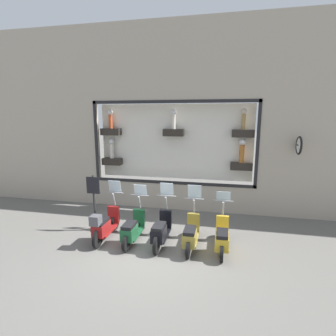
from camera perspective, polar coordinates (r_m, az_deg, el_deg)
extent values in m
plane|color=#66635E|center=(7.88, -4.16, -17.30)|extent=(120.00, 120.00, 0.00)
cube|color=#ADA08E|center=(10.91, 1.03, -5.95)|extent=(0.40, 6.53, 1.07)
cube|color=#ADA08E|center=(10.62, 1.14, 22.34)|extent=(0.40, 6.53, 2.89)
cube|color=black|center=(10.23, 0.88, 14.27)|extent=(0.04, 6.53, 0.12)
cube|color=black|center=(10.55, 0.83, -3.18)|extent=(0.04, 6.53, 0.12)
cube|color=black|center=(10.16, 18.94, 4.74)|extent=(0.04, 0.12, 3.29)
cube|color=black|center=(11.33, -15.34, 5.56)|extent=(0.04, 0.12, 3.29)
cube|color=white|center=(10.82, 1.43, 5.70)|extent=(0.04, 6.29, 3.05)
cube|color=#28231E|center=(10.42, 16.00, 7.24)|extent=(0.36, 0.82, 0.28)
cylinder|color=#9E7F4C|center=(10.40, 16.13, 9.61)|extent=(0.16, 0.16, 0.59)
sphere|color=beige|center=(10.40, 16.25, 11.81)|extent=(0.21, 0.21, 0.21)
cube|color=#28231E|center=(10.57, 1.22, 7.72)|extent=(0.36, 0.82, 0.28)
cylinder|color=silver|center=(10.56, 1.23, 10.00)|extent=(0.16, 0.16, 0.56)
sphere|color=white|center=(10.55, 1.24, 12.08)|extent=(0.20, 0.20, 0.20)
cube|color=#28231E|center=(11.38, -12.30, 7.72)|extent=(0.36, 0.82, 0.28)
cylinder|color=#CC4C23|center=(11.36, -12.39, 9.84)|extent=(0.16, 0.16, 0.57)
sphere|color=white|center=(11.36, -12.48, 11.78)|extent=(0.20, 0.20, 0.20)
cube|color=#28231E|center=(10.57, 15.63, 0.38)|extent=(0.36, 0.82, 0.28)
cylinder|color=#B26B2D|center=(10.49, 15.77, 2.97)|extent=(0.19, 0.19, 0.68)
sphere|color=white|center=(10.44, 15.90, 5.49)|extent=(0.25, 0.25, 0.25)
cube|color=#28231E|center=(11.52, -12.04, 1.42)|extent=(0.36, 0.82, 0.28)
cylinder|color=silver|center=(11.46, -12.13, 3.63)|extent=(0.17, 0.17, 0.61)
sphere|color=white|center=(11.41, -12.22, 5.71)|extent=(0.22, 0.22, 0.22)
cylinder|color=black|center=(10.24, 26.38, 4.52)|extent=(0.35, 0.05, 0.05)
torus|color=black|center=(10.07, 26.62, 4.40)|extent=(0.65, 0.07, 0.65)
cylinder|color=white|center=(10.07, 26.62, 4.40)|extent=(0.53, 0.03, 0.53)
cylinder|color=black|center=(8.55, 11.66, -13.46)|extent=(0.45, 0.09, 0.45)
cylinder|color=black|center=(7.34, 11.58, -17.80)|extent=(0.45, 0.09, 0.45)
cube|color=gold|center=(7.95, 11.62, -15.54)|extent=(1.02, 0.38, 0.06)
cube|color=gold|center=(7.52, 11.66, -15.38)|extent=(0.61, 0.35, 0.36)
cube|color=black|center=(7.42, 11.73, -13.79)|extent=(0.58, 0.31, 0.10)
cube|color=gold|center=(8.31, 11.74, -11.95)|extent=(0.12, 0.37, 0.56)
cylinder|color=gray|center=(8.20, 11.88, -8.58)|extent=(0.20, 0.06, 0.45)
cylinder|color=gray|center=(8.19, 11.94, -7.01)|extent=(0.04, 0.61, 0.04)
cube|color=silver|center=(8.19, 11.99, -5.96)|extent=(0.08, 0.42, 0.29)
cylinder|color=black|center=(8.57, 5.60, -13.12)|extent=(0.46, 0.09, 0.46)
cylinder|color=black|center=(7.39, 4.39, -17.33)|extent=(0.46, 0.09, 0.46)
cube|color=olive|center=(7.98, 5.04, -15.15)|extent=(1.02, 0.38, 0.06)
cube|color=olive|center=(7.56, 4.72, -14.96)|extent=(0.61, 0.35, 0.36)
cube|color=black|center=(7.46, 4.75, -13.38)|extent=(0.58, 0.31, 0.10)
cube|color=olive|center=(8.34, 5.54, -11.60)|extent=(0.12, 0.37, 0.56)
cylinder|color=gray|center=(8.23, 5.66, -8.24)|extent=(0.20, 0.06, 0.45)
cylinder|color=gray|center=(8.23, 5.75, -6.68)|extent=(0.04, 0.60, 0.04)
cube|color=silver|center=(8.20, 5.81, -5.12)|extent=(0.11, 0.42, 0.44)
cylinder|color=black|center=(8.66, -0.38, -12.53)|extent=(0.54, 0.09, 0.54)
cylinder|color=black|center=(7.55, -2.51, -16.32)|extent=(0.54, 0.09, 0.54)
cube|color=black|center=(8.10, -1.37, -14.38)|extent=(1.02, 0.39, 0.06)
cube|color=black|center=(7.68, -2.03, -14.15)|extent=(0.61, 0.35, 0.36)
cube|color=black|center=(7.59, -2.04, -12.58)|extent=(0.58, 0.31, 0.10)
cube|color=black|center=(8.46, -0.52, -10.93)|extent=(0.12, 0.37, 0.56)
cylinder|color=gray|center=(8.35, -0.42, -7.62)|extent=(0.20, 0.06, 0.45)
cylinder|color=gray|center=(8.35, -0.32, -6.08)|extent=(0.04, 0.60, 0.04)
cube|color=silver|center=(8.33, -0.26, -4.61)|extent=(0.10, 0.42, 0.42)
cylinder|color=black|center=(8.92, -6.02, -12.15)|extent=(0.46, 0.09, 0.46)
cylinder|color=black|center=(7.78, -9.14, -15.90)|extent=(0.46, 0.09, 0.46)
cube|color=#19512D|center=(8.35, -7.46, -13.98)|extent=(1.02, 0.39, 0.06)
cube|color=#19512D|center=(7.94, -8.41, -13.71)|extent=(0.61, 0.35, 0.36)
cube|color=black|center=(7.85, -8.46, -12.18)|extent=(0.58, 0.31, 0.10)
cube|color=#19512D|center=(8.70, -6.31, -10.66)|extent=(0.12, 0.37, 0.56)
cylinder|color=gray|center=(8.59, -6.24, -7.43)|extent=(0.20, 0.06, 0.45)
cylinder|color=gray|center=(8.58, -6.12, -5.93)|extent=(0.04, 0.60, 0.04)
cube|color=silver|center=(8.57, -6.07, -4.72)|extent=(0.09, 0.42, 0.35)
cylinder|color=black|center=(9.17, -11.46, -11.37)|extent=(0.54, 0.09, 0.54)
cylinder|color=black|center=(8.13, -15.09, -14.61)|extent=(0.54, 0.09, 0.54)
cube|color=maroon|center=(8.64, -13.15, -12.98)|extent=(1.02, 0.38, 0.06)
cube|color=maroon|center=(8.25, -14.33, -12.65)|extent=(0.61, 0.35, 0.36)
cube|color=black|center=(8.16, -14.41, -11.17)|extent=(0.58, 0.31, 0.10)
cube|color=maroon|center=(8.98, -11.76, -9.83)|extent=(0.12, 0.37, 0.56)
cylinder|color=gray|center=(8.88, -11.71, -6.70)|extent=(0.20, 0.06, 0.45)
cylinder|color=gray|center=(8.88, -11.59, -5.25)|extent=(0.04, 0.60, 0.04)
cube|color=silver|center=(8.86, -11.54, -3.92)|extent=(0.10, 0.42, 0.40)
cube|color=#4C4C51|center=(7.85, -15.49, -10.90)|extent=(0.28, 0.28, 0.28)
cylinder|color=#232326|center=(9.34, -15.43, -12.85)|extent=(0.36, 0.36, 0.02)
cylinder|color=#232326|center=(9.01, -15.74, -7.42)|extent=(0.07, 0.07, 1.89)
cube|color=black|center=(8.81, -16.02, -3.64)|extent=(0.03, 0.45, 0.55)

